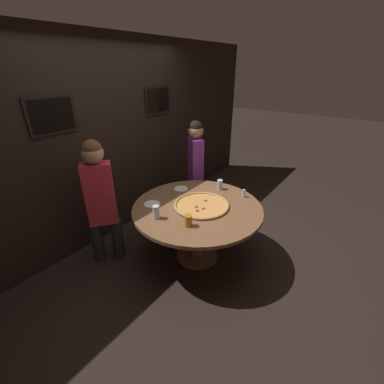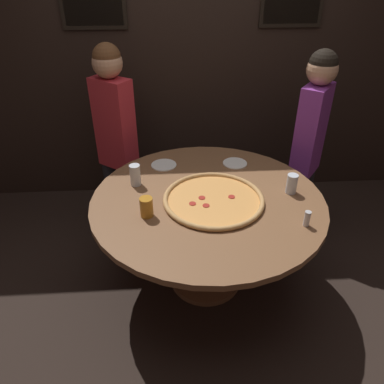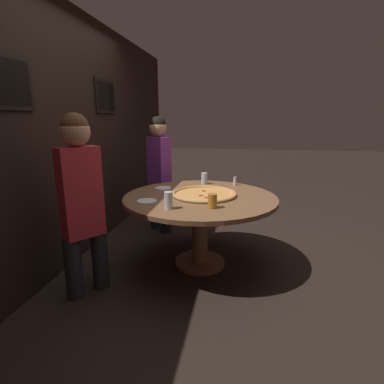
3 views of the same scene
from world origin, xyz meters
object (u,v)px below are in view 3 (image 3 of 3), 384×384
white_plate_far_back (147,201)px  diner_far_right (81,196)px  white_plate_left_side (163,188)px  condiment_shaker (235,181)px  drink_cup_near_left (204,178)px  drink_cup_centre_back (212,201)px  giant_pizza (204,194)px  drink_cup_beside_pizza (169,200)px  diner_side_left (159,168)px  dining_table (200,209)px

white_plate_far_back → diner_far_right: (-0.39, 0.43, 0.13)m
white_plate_left_side → condiment_shaker: condiment_shaker is taller
drink_cup_near_left → drink_cup_centre_back: drink_cup_near_left is taller
diner_far_right → giant_pizza: bearing=165.0°
drink_cup_beside_pizza → white_plate_left_side: size_ratio=0.82×
diner_side_left → diner_far_right: 1.58m
giant_pizza → drink_cup_centre_back: size_ratio=5.23×
drink_cup_near_left → drink_cup_centre_back: 0.96m
drink_cup_centre_back → diner_far_right: 1.09m
drink_cup_near_left → diner_side_left: size_ratio=0.09×
dining_table → giant_pizza: (0.03, -0.03, 0.15)m
dining_table → white_plate_far_back: (-0.28, 0.46, 0.14)m
dining_table → diner_side_left: size_ratio=1.00×
giant_pizza → drink_cup_centre_back: 0.44m
dining_table → giant_pizza: size_ratio=2.33×
dining_table → condiment_shaker: size_ratio=15.64×
giant_pizza → drink_cup_beside_pizza: drink_cup_beside_pizza is taller
giant_pizza → white_plate_far_back: size_ratio=3.46×
drink_cup_beside_pizza → white_plate_left_side: 0.77m
dining_table → white_plate_left_side: size_ratio=8.38×
drink_cup_centre_back → diner_far_right: (-0.29, 1.05, 0.07)m
giant_pizza → white_plate_left_side: giant_pizza is taller
giant_pizza → drink_cup_centre_back: bearing=-163.0°
white_plate_far_back → diner_far_right: size_ratio=0.12×
diner_far_right → diner_side_left: bearing=-150.3°
dining_table → drink_cup_centre_back: size_ratio=12.18×
white_plate_far_back → diner_far_right: bearing=132.6°
drink_cup_beside_pizza → drink_cup_near_left: bearing=-9.2°
drink_cup_centre_back → diner_side_left: diner_side_left is taller
drink_cup_beside_pizza → drink_cup_centre_back: 0.38m
drink_cup_centre_back → diner_side_left: size_ratio=0.08×
diner_side_left → diner_far_right: (-1.56, 0.21, 0.01)m
condiment_shaker → diner_far_right: (-1.22, 1.21, 0.08)m
condiment_shaker → white_plate_far_back: bearing=136.7°
diner_far_right → white_plate_left_side: bearing=-167.7°
diner_side_left → dining_table: bearing=-15.3°
drink_cup_centre_back → white_plate_left_side: 0.89m
giant_pizza → white_plate_left_side: 0.53m
drink_cup_centre_back → white_plate_far_back: 0.63m
diner_far_right → condiment_shaker: bearing=172.7°
dining_table → white_plate_left_side: white_plate_left_side is taller
drink_cup_beside_pizza → white_plate_far_back: drink_cup_beside_pizza is taller
white_plate_left_side → condiment_shaker: 0.83m
white_plate_left_side → drink_cup_near_left: bearing=-53.9°
white_plate_far_back → condiment_shaker: size_ratio=1.94×
white_plate_left_side → dining_table: bearing=-119.2°
dining_table → condiment_shaker: condiment_shaker is taller
drink_cup_centre_back → white_plate_left_side: drink_cup_centre_back is taller
drink_cup_near_left → white_plate_left_side: bearing=126.1°
white_plate_left_side → drink_cup_beside_pizza: bearing=-161.0°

